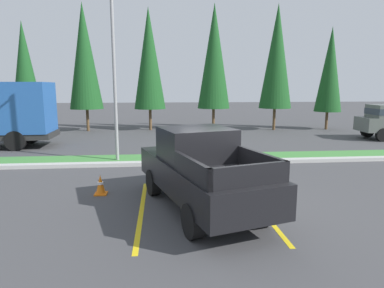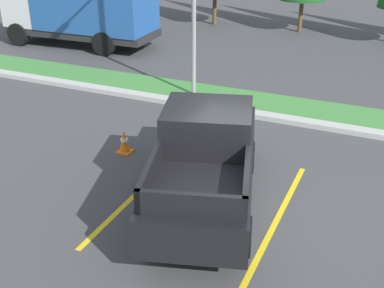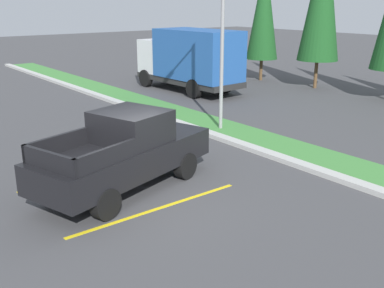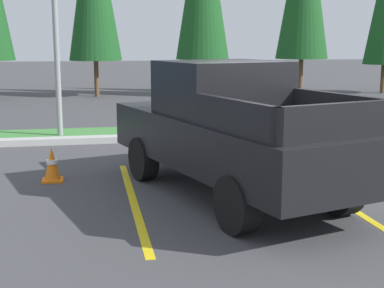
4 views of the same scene
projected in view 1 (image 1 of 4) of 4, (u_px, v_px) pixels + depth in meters
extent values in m
plane|color=#424244|center=(230.00, 207.00, 8.93)|extent=(120.00, 120.00, 0.00)
cube|color=yellow|center=(142.00, 210.00, 8.66)|extent=(0.12, 4.80, 0.01)
cube|color=yellow|center=(258.00, 206.00, 8.95)|extent=(0.12, 4.80, 0.01)
cube|color=#B2B2AD|center=(205.00, 162.00, 13.82)|extent=(56.00, 0.40, 0.15)
cube|color=#42843D|center=(202.00, 158.00, 14.91)|extent=(56.00, 1.80, 0.06)
cylinder|color=black|center=(154.00, 182.00, 9.85)|extent=(0.49, 0.81, 0.76)
cylinder|color=black|center=(206.00, 177.00, 10.47)|extent=(0.49, 0.81, 0.76)
cylinder|color=black|center=(193.00, 221.00, 7.01)|extent=(0.49, 0.81, 0.76)
cylinder|color=black|center=(262.00, 210.00, 7.64)|extent=(0.49, 0.81, 0.76)
cube|color=black|center=(201.00, 176.00, 8.66)|extent=(3.31, 5.53, 0.76)
cube|color=black|center=(196.00, 144.00, 8.80)|extent=(2.14, 2.04, 0.84)
cube|color=#2D3842|center=(185.00, 138.00, 9.54)|extent=(1.57, 0.52, 0.63)
cube|color=black|center=(191.00, 169.00, 6.92)|extent=(0.64, 1.85, 0.44)
cube|color=black|center=(261.00, 162.00, 7.55)|extent=(0.64, 1.85, 0.44)
cube|color=black|center=(250.00, 176.00, 6.41)|extent=(1.75, 0.61, 0.44)
cube|color=silver|center=(170.00, 164.00, 11.03)|extent=(1.78, 0.67, 0.28)
cylinder|color=black|center=(15.00, 141.00, 16.64)|extent=(1.01, 0.34, 1.00)
cylinder|color=black|center=(30.00, 135.00, 18.79)|extent=(1.01, 0.34, 1.00)
cube|color=#235199|center=(0.00, 108.00, 17.31)|extent=(5.08, 2.58, 2.60)
cylinder|color=black|center=(367.00, 131.00, 21.11)|extent=(0.82, 0.33, 0.80)
cylinder|color=black|center=(383.00, 135.00, 19.43)|extent=(0.82, 0.33, 0.80)
cylinder|color=gray|center=(114.00, 78.00, 13.78)|extent=(0.14, 0.14, 7.03)
cylinder|color=brown|center=(29.00, 123.00, 23.23)|extent=(0.20, 0.20, 1.36)
cone|color=#194C1E|center=(25.00, 68.00, 22.59)|extent=(1.96, 1.96, 6.17)
cylinder|color=brown|center=(88.00, 120.00, 24.05)|extent=(0.20, 0.20, 1.60)
cone|color=#194C1E|center=(84.00, 56.00, 23.29)|extent=(2.32, 2.32, 7.31)
cylinder|color=brown|center=(150.00, 119.00, 24.61)|extent=(0.20, 0.20, 1.57)
cone|color=#194C1E|center=(149.00, 59.00, 23.87)|extent=(2.27, 2.27, 7.16)
cylinder|color=brown|center=(213.00, 119.00, 24.56)|extent=(0.20, 0.20, 1.61)
cone|color=#194C1E|center=(214.00, 57.00, 23.79)|extent=(2.33, 2.33, 7.35)
cylinder|color=brown|center=(274.00, 119.00, 24.69)|extent=(0.20, 0.20, 1.62)
cone|color=#194C1E|center=(277.00, 57.00, 23.93)|extent=(2.33, 2.33, 7.36)
cylinder|color=brown|center=(326.00, 120.00, 24.99)|extent=(0.20, 0.20, 1.34)
cone|color=#194C1E|center=(330.00, 70.00, 24.36)|extent=(1.94, 1.94, 6.11)
cube|color=orange|center=(101.00, 194.00, 9.94)|extent=(0.36, 0.36, 0.04)
cone|color=orange|center=(100.00, 184.00, 9.89)|extent=(0.28, 0.28, 0.56)
cylinder|color=white|center=(100.00, 183.00, 9.88)|extent=(0.19, 0.19, 0.07)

